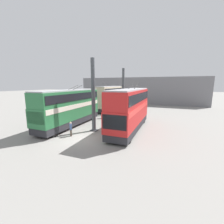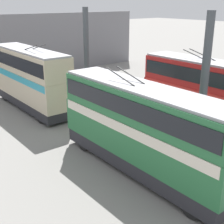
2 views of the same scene
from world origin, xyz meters
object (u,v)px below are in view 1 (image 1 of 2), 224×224
Objects in this scene: bus_right_mid at (70,106)px; person_by_left_row at (110,123)px; person_aisle_midway at (117,111)px; bus_right_far at (109,97)px; bus_left_far at (130,107)px; oil_drum at (103,116)px; person_by_right_row at (71,129)px.

bus_right_mid is 6.90× the size of person_by_left_row.
person_aisle_midway reaches higher than person_by_left_row.
bus_right_far is at bearing 0.00° from bus_right_mid.
bus_left_far reaches higher than person_aisle_midway.
oil_drum is at bearing -20.63° from bus_right_mid.
bus_right_far is at bearing 91.85° from person_by_left_row.
person_aisle_midway is 2.88m from oil_drum.
person_by_left_row is at bearing -80.42° from person_aisle_midway.
bus_right_far is 17.70m from person_by_right_row.
person_by_right_row is at bearing -151.04° from person_by_left_row.
oil_drum is (5.76, -2.17, -2.34)m from bus_right_mid.
bus_right_mid is at bearing -119.50° from person_aisle_midway.
person_aisle_midway is (11.54, -1.30, 0.09)m from person_by_right_row.
bus_right_far is at bearing 14.95° from oil_drum.
person_aisle_midway is (6.88, 4.15, -1.96)m from bus_left_far.
person_aisle_midway is 1.85× the size of oil_drum.
person_by_left_row is at bearing -147.21° from oil_drum.
bus_right_far is 6.32× the size of person_by_left_row.
person_aisle_midway is 1.05× the size of person_by_left_row.
person_by_left_row is (0.24, -5.72, -1.93)m from bus_right_mid.
person_by_right_row is 0.92× the size of person_aisle_midway.
bus_right_mid is at bearing 98.20° from bus_left_far.
bus_right_mid reaches higher than person_aisle_midway.
bus_left_far is 3.18m from person_by_left_row.
oil_drum is (5.52, 3.56, -0.41)m from person_by_left_row.
bus_right_far is 8.77m from oil_drum.
bus_right_mid is 12.21× the size of oil_drum.
bus_right_mid is at bearing -180.00° from bus_right_far.
person_aisle_midway is at bearing -25.70° from bus_right_mid.
bus_right_mid is (-1.16, 8.02, -0.07)m from bus_left_far.
bus_left_far is at bearing 0.83° from person_by_left_row.
person_by_left_row is 1.77× the size of oil_drum.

